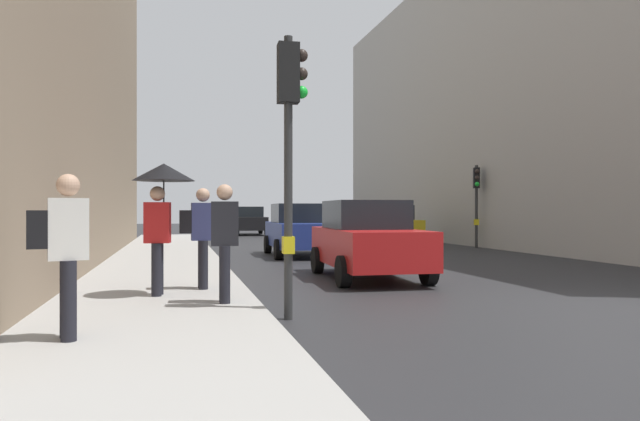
% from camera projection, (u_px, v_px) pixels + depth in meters
% --- Properties ---
extents(ground_plane, '(120.00, 120.00, 0.00)m').
position_uv_depth(ground_plane, '(611.00, 307.00, 9.15)').
color(ground_plane, '#28282B').
extents(sidewalk_kerb, '(3.12, 40.00, 0.16)m').
position_uv_depth(sidewalk_kerb, '(161.00, 273.00, 13.26)').
color(sidewalk_kerb, '#A8A5A0').
rests_on(sidewalk_kerb, ground).
extents(building_facade_right, '(12.00, 32.37, 13.12)m').
position_uv_depth(building_facade_right, '(582.00, 102.00, 26.58)').
color(building_facade_right, '#B2ADA3').
rests_on(building_facade_right, ground).
extents(traffic_light_mid_street, '(0.33, 0.45, 3.38)m').
position_uv_depth(traffic_light_mid_street, '(476.00, 191.00, 23.47)').
color(traffic_light_mid_street, '#2D2D2D').
rests_on(traffic_light_mid_street, ground).
extents(traffic_light_near_left, '(0.43, 0.25, 3.99)m').
position_uv_depth(traffic_light_near_left, '(290.00, 125.00, 8.11)').
color(traffic_light_near_left, '#2D2D2D').
rests_on(traffic_light_near_left, ground).
extents(car_dark_suv, '(2.03, 4.20, 1.76)m').
position_uv_depth(car_dark_suv, '(249.00, 221.00, 36.18)').
color(car_dark_suv, black).
rests_on(car_dark_suv, ground).
extents(car_red_sedan, '(2.18, 4.28, 1.76)m').
position_uv_depth(car_red_sedan, '(367.00, 239.00, 13.00)').
color(car_red_sedan, red).
rests_on(car_red_sedan, ground).
extents(car_blue_van, '(2.13, 4.26, 1.76)m').
position_uv_depth(car_blue_van, '(299.00, 230.00, 19.47)').
color(car_blue_van, navy).
rests_on(car_blue_van, ground).
extents(car_yellow_taxi, '(2.13, 4.26, 1.76)m').
position_uv_depth(car_yellow_taxi, '(387.00, 225.00, 25.80)').
color(car_yellow_taxi, yellow).
rests_on(car_yellow_taxi, ground).
extents(car_silver_hatchback, '(2.27, 4.33, 1.76)m').
position_uv_depth(car_silver_hatchback, '(333.00, 221.00, 35.90)').
color(car_silver_hatchback, '#BCBCC1').
rests_on(car_silver_hatchback, ground).
extents(pedestrian_with_umbrella, '(1.00, 1.00, 2.14)m').
position_uv_depth(pedestrian_with_umbrella, '(162.00, 192.00, 9.33)').
color(pedestrian_with_umbrella, black).
rests_on(pedestrian_with_umbrella, sidewalk_kerb).
extents(pedestrian_with_grey_backpack, '(0.61, 0.36, 1.77)m').
position_uv_depth(pedestrian_with_grey_backpack, '(200.00, 232.00, 10.11)').
color(pedestrian_with_grey_backpack, black).
rests_on(pedestrian_with_grey_backpack, sidewalk_kerb).
extents(pedestrian_with_black_backpack, '(0.64, 0.40, 1.77)m').
position_uv_depth(pedestrian_with_black_backpack, '(64.00, 246.00, 6.13)').
color(pedestrian_with_black_backpack, black).
rests_on(pedestrian_with_black_backpack, sidewalk_kerb).
extents(pedestrian_in_dark_coat, '(0.41, 0.36, 1.77)m').
position_uv_depth(pedestrian_in_dark_coat, '(225.00, 238.00, 8.61)').
color(pedestrian_in_dark_coat, black).
rests_on(pedestrian_in_dark_coat, sidewalk_kerb).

